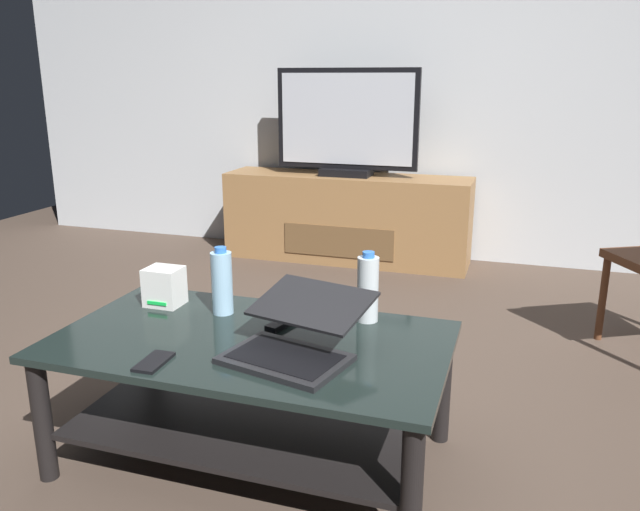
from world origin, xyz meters
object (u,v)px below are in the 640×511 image
object	(u,v)px
laptop	(296,336)
cell_phone	(154,362)
router_box	(164,286)
television	(347,125)
media_cabinet	(347,218)
water_bottle_near	(222,282)
tv_remote	(284,322)
water_bottle_far	(368,288)
coffee_table	(252,375)

from	to	relation	value
laptop	cell_phone	size ratio (longest dim) A/B	3.34
router_box	cell_phone	xyz separation A→B (m)	(0.23, -0.45, -0.07)
television	cell_phone	bearing A→B (deg)	-86.46
media_cabinet	water_bottle_near	world-z (taller)	water_bottle_near
tv_remote	media_cabinet	bearing A→B (deg)	115.36
television	water_bottle_far	world-z (taller)	television
television	water_bottle_near	size ratio (longest dim) A/B	3.99
cell_phone	coffee_table	bearing A→B (deg)	50.95
coffee_table	television	distance (m)	2.54
media_cabinet	water_bottle_near	xyz separation A→B (m)	(0.18, -2.27, 0.26)
water_bottle_near	water_bottle_far	bearing A→B (deg)	9.94
laptop	router_box	world-z (taller)	laptop
media_cabinet	router_box	distance (m)	2.27
media_cabinet	tv_remote	size ratio (longest dim) A/B	10.70
television	router_box	world-z (taller)	television
television	water_bottle_far	bearing A→B (deg)	-72.42
coffee_table	router_box	size ratio (longest dim) A/B	8.97
tv_remote	router_box	bearing A→B (deg)	-171.08
router_box	cell_phone	distance (m)	0.51
router_box	laptop	bearing A→B (deg)	-23.01
router_box	water_bottle_far	bearing A→B (deg)	5.95
coffee_table	media_cabinet	distance (m)	2.48
water_bottle_near	coffee_table	bearing A→B (deg)	-43.58
water_bottle_near	tv_remote	size ratio (longest dim) A/B	1.53
cell_phone	laptop	bearing A→B (deg)	24.17
television	water_bottle_far	size ratio (longest dim) A/B	3.94
router_box	television	bearing A→B (deg)	88.28
tv_remote	laptop	bearing A→B (deg)	-44.85
cell_phone	water_bottle_far	bearing A→B (deg)	43.29
media_cabinet	router_box	size ratio (longest dim) A/B	12.03
coffee_table	water_bottle_far	bearing A→B (deg)	39.58
media_cabinet	router_box	bearing A→B (deg)	-91.70
router_box	water_bottle_far	size ratio (longest dim) A/B	0.57
router_box	water_bottle_near	xyz separation A→B (m)	(0.24, -0.01, 0.04)
television	tv_remote	bearing A→B (deg)	-79.49
television	water_bottle_near	bearing A→B (deg)	-85.54
water_bottle_far	cell_phone	distance (m)	0.75
laptop	cell_phone	world-z (taller)	laptop
water_bottle_far	cell_phone	bearing A→B (deg)	-134.46
coffee_table	television	world-z (taller)	television
coffee_table	laptop	distance (m)	0.28
water_bottle_near	tv_remote	xyz separation A→B (m)	(0.25, -0.04, -0.11)
router_box	water_bottle_near	distance (m)	0.25
tv_remote	water_bottle_near	bearing A→B (deg)	-174.42
television	router_box	size ratio (longest dim) A/B	6.86
laptop	router_box	bearing A→B (deg)	156.99
laptop	router_box	size ratio (longest dim) A/B	3.29
coffee_table	cell_phone	world-z (taller)	cell_phone
router_box	tv_remote	xyz separation A→B (m)	(0.49, -0.05, -0.06)
laptop	water_bottle_near	bearing A→B (deg)	146.05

